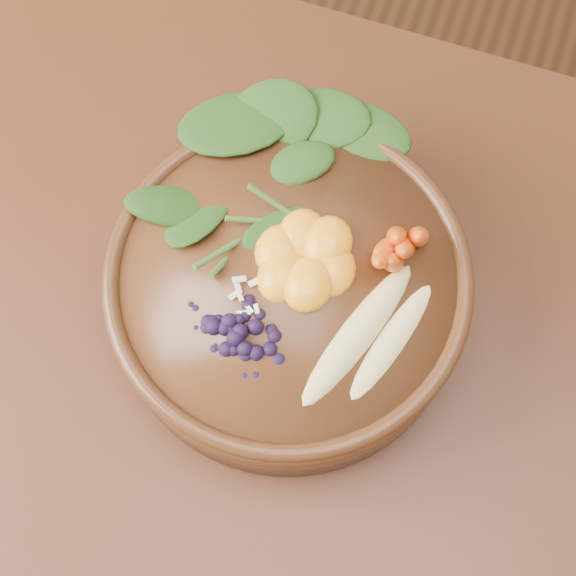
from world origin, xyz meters
name	(u,v)px	position (x,y,z in m)	size (l,w,h in m)	color
ground	(384,567)	(0.00, 0.00, 0.00)	(4.00, 4.00, 0.00)	#381E0F
dining_table	(464,538)	(0.00, 0.00, 0.66)	(1.60, 0.90, 0.75)	#331C0C
stoneware_bowl	(288,292)	(-0.21, 0.12, 0.79)	(0.29, 0.29, 0.08)	#4D2A15
kale_heap	(295,176)	(-0.23, 0.20, 0.85)	(0.19, 0.17, 0.04)	#214514
carrot_cluster	(409,223)	(-0.14, 0.18, 0.87)	(0.06, 0.06, 0.08)	#FC5E1D
banana_halves	(376,332)	(-0.13, 0.10, 0.84)	(0.10, 0.16, 0.03)	#E0CC84
mandarin_cluster	(305,252)	(-0.20, 0.14, 0.85)	(0.09, 0.09, 0.03)	orange
blueberry_pile	(238,323)	(-0.23, 0.07, 0.85)	(0.14, 0.10, 0.04)	black
coconut_flakes	(273,292)	(-0.22, 0.10, 0.83)	(0.09, 0.07, 0.01)	white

